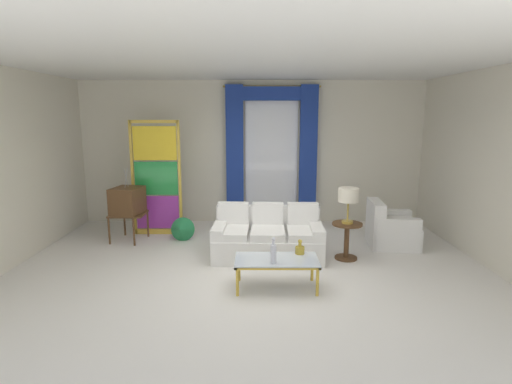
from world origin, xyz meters
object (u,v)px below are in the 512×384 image
Objects in this scene: coffee_table at (277,262)px; bottle_blue_decanter at (273,253)px; stained_glass_divider at (156,181)px; table_lamp_brass at (348,197)px; couch_white_long at (268,238)px; vintage_tv at (127,202)px; peacock_figurine at (182,230)px; bottle_crystal_tall at (300,249)px; armchair_white at (389,230)px; round_side_table at (347,238)px.

bottle_blue_decanter is (-0.05, -0.16, 0.18)m from coffee_table.
stained_glass_divider is (-2.13, 2.69, 0.51)m from bottle_blue_decanter.
table_lamp_brass is at bearing 43.61° from coffee_table.
stained_glass_divider reaches higher than couch_white_long.
vintage_tv is 1.12m from peacock_figurine.
peacock_figurine is (-1.96, 1.83, -0.26)m from bottle_crystal_tall.
stained_glass_divider is at bearing 170.48° from armchair_white.
armchair_white is (2.17, 0.54, -0.02)m from couch_white_long.
armchair_white is 3.73m from peacock_figurine.
peacock_figurine is at bearing 176.57° from armchair_white.
coffee_table is (0.08, -1.27, 0.06)m from couch_white_long.
bottle_crystal_tall is 3.53m from vintage_tv.
coffee_table is 3.41m from stained_glass_divider.
couch_white_long is 1.45m from bottle_blue_decanter.
couch_white_long is 2.56m from stained_glass_divider.
vintage_tv is (-2.96, 1.91, 0.25)m from bottle_crystal_tall.
bottle_blue_decanter reaches higher than round_side_table.
coffee_table is 1.63m from round_side_table.
couch_white_long is at bearing -18.26° from vintage_tv.
couch_white_long is 2.98× the size of peacock_figurine.
bottle_blue_decanter is 0.16× the size of stained_glass_divider.
bottle_blue_decanter is 2.92m from armchair_white.
coffee_table is 5.39× the size of bottle_crystal_tall.
round_side_table is 1.04× the size of table_lamp_brass.
table_lamp_brass reaches higher than peacock_figurine.
round_side_table is at bearing 46.18° from bottle_blue_decanter.
coffee_table is 1.24× the size of armchair_white.
round_side_table is (1.23, 1.29, -0.20)m from bottle_blue_decanter.
peacock_figurine reaches higher than coffee_table.
coffee_table is 0.50× the size of stained_glass_divider.
coffee_table is 3.17× the size of bottle_blue_decanter.
armchair_white is (1.76, 1.61, -0.19)m from bottle_crystal_tall.
coffee_table is 3.39m from vintage_tv.
armchair_white reaches higher than peacock_figurine.
armchair_white is at bearing 42.35° from bottle_crystal_tall.
couch_white_long is at bearing 93.63° from coffee_table.
stained_glass_divider reaches higher than coffee_table.
coffee_table is 0.82× the size of vintage_tv.
round_side_table is at bearing 47.28° from bottle_crystal_tall.
couch_white_long is at bearing -166.07° from armchair_white.
couch_white_long is 2.24m from armchair_white.
armchair_white is 0.41× the size of stained_glass_divider.
coffee_table is 1.84× the size of peacock_figurine.
bottle_crystal_tall is 2.39m from armchair_white.
armchair_white is 1.50× the size of round_side_table.
bottle_crystal_tall is at bearing 43.55° from bottle_blue_decanter.
coffee_table is at bearing -51.19° from peacock_figurine.
stained_glass_divider reaches higher than vintage_tv.
stained_glass_divider is 3.71m from round_side_table.
bottle_blue_decanter is 0.26× the size of vintage_tv.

